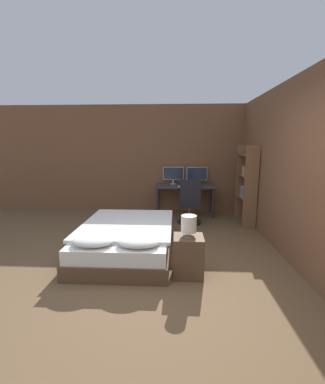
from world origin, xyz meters
name	(u,v)px	position (x,y,z in m)	size (l,w,h in m)	color
ground_plane	(163,296)	(0.00, 0.00, 0.00)	(20.00, 20.00, 0.00)	brown
wall_back	(171,159)	(0.00, 3.90, 1.35)	(12.00, 0.06, 2.70)	brown
wall_side_right	(283,168)	(1.85, 1.50, 1.35)	(0.06, 12.00, 2.70)	brown
bed	(127,239)	(-0.64, 1.16, 0.24)	(1.43, 1.97, 0.55)	brown
nightstand	(188,256)	(0.31, 0.50, 0.27)	(0.39, 0.36, 0.55)	brown
bedside_lamp	(189,224)	(0.31, 0.50, 0.71)	(0.20, 0.20, 0.28)	gray
desk	(185,189)	(0.37, 3.50, 0.65)	(1.43, 0.65, 0.74)	#38383D
monitor_left	(173,174)	(0.07, 3.73, 0.99)	(0.51, 0.16, 0.43)	#B7B7BC
monitor_right	(197,174)	(0.66, 3.73, 0.99)	(0.51, 0.16, 0.43)	#B7B7BC
keyboard	(185,187)	(0.37, 3.29, 0.75)	(0.37, 0.13, 0.02)	#B7B7BC
computer_mouse	(197,186)	(0.64, 3.29, 0.76)	(0.07, 0.05, 0.04)	#B7B7BC
office_chair	(190,206)	(0.44, 2.75, 0.41)	(0.52, 0.52, 1.01)	black
bookshelf	(247,182)	(1.66, 2.79, 0.93)	(0.28, 0.74, 1.71)	brown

